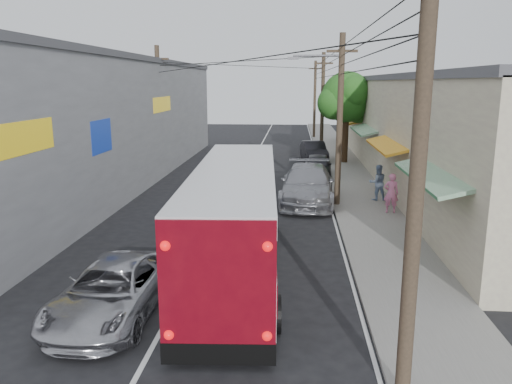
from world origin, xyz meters
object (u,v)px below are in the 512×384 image
parked_car_far (314,151)px  pedestrian_far (378,183)px  parked_suv (307,185)px  coach_bus (236,218)px  jeepney (113,290)px  parked_car_mid (318,166)px  pedestrian_near (391,193)px

parked_car_far → pedestrian_far: (2.65, -13.01, 0.26)m
parked_car_far → pedestrian_far: pedestrian_far is taller
parked_suv → coach_bus: bearing=-102.1°
jeepney → parked_car_mid: (6.00, 19.47, 0.03)m
pedestrian_near → jeepney: bearing=55.6°
coach_bus → parked_suv: bearing=71.9°
parked_car_mid → pedestrian_far: pedestrian_far is taller
coach_bus → jeepney: size_ratio=2.35×
jeepney → pedestrian_near: (8.86, 10.57, 0.32)m
jeepney → parked_car_far: bearing=79.2°
parked_car_far → pedestrian_near: bearing=-86.4°
parked_suv → pedestrian_near: pedestrian_near is taller
parked_suv → pedestrian_near: 4.22m
coach_bus → parked_car_mid: bearing=75.4°
jeepney → parked_car_far: parked_car_far is taller
coach_bus → jeepney: coach_bus is taller
parked_car_mid → pedestrian_near: size_ratio=2.37×
parked_car_mid → parked_suv: bearing=-93.1°
jeepney → parked_suv: parked_suv is taller
pedestrian_far → parked_car_mid: bearing=-76.3°
jeepney → pedestrian_near: pedestrian_near is taller
jeepney → parked_car_mid: bearing=75.0°
coach_bus → pedestrian_near: coach_bus is taller
jeepney → pedestrian_near: bearing=52.2°
parked_car_mid → pedestrian_far: size_ratio=2.40×
parked_car_mid → pedestrian_near: pedestrian_near is taller
pedestrian_near → pedestrian_far: bearing=-79.5°
parked_suv → parked_car_mid: 6.85m
jeepney → parked_car_mid: 20.37m
jeepney → parked_suv: bearing=69.8°
parked_suv → parked_car_far: size_ratio=1.38×
parked_car_far → pedestrian_far: bearing=-85.4°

